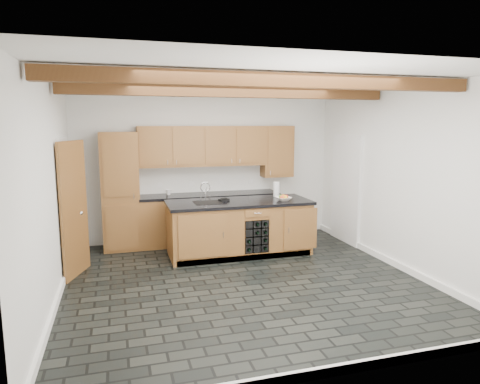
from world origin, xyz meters
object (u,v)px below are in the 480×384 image
object	(u,v)px
kitchen_scale	(224,200)
fruit_bowl	(284,199)
island	(240,228)
paper_towel	(276,189)

from	to	relation	value
kitchen_scale	fruit_bowl	world-z (taller)	fruit_bowl
island	fruit_bowl	size ratio (longest dim) A/B	9.44
kitchen_scale	fruit_bowl	distance (m)	1.03
kitchen_scale	fruit_bowl	xyz separation A→B (m)	(1.00, -0.25, 0.01)
island	kitchen_scale	bearing A→B (deg)	161.25
island	fruit_bowl	xyz separation A→B (m)	(0.74, -0.17, 0.50)
island	paper_towel	world-z (taller)	paper_towel
island	kitchen_scale	size ratio (longest dim) A/B	12.41
island	kitchen_scale	xyz separation A→B (m)	(-0.26, 0.09, 0.49)
island	paper_towel	size ratio (longest dim) A/B	9.30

